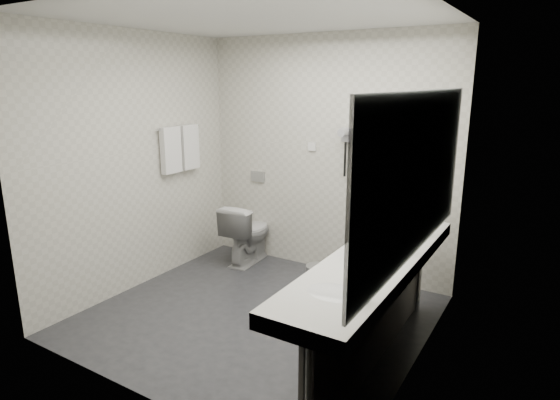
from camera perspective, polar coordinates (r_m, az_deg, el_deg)
The scene contains 29 objects.
floor at distance 4.29m, azimuth -2.84°, elevation -13.89°, with size 2.80×2.80×0.00m, color #27272C.
ceiling at distance 3.81m, azimuth -3.33°, elevation 21.43°, with size 2.80×2.80×0.00m, color silver.
wall_back at distance 4.97m, azimuth 5.50°, elevation 5.26°, with size 2.80×2.80×0.00m, color beige.
wall_front at distance 2.92m, azimuth -17.71°, elevation -1.81°, with size 2.80×2.80×0.00m, color beige.
wall_left at distance 4.78m, azimuth -17.05°, elevation 4.35°, with size 2.60×2.60×0.00m, color beige.
wall_right at distance 3.29m, azimuth 17.44°, elevation 0.01°, with size 2.60×2.60×0.00m, color beige.
vanity_counter at distance 3.32m, azimuth 11.35°, elevation -7.65°, with size 0.55×2.20×0.10m, color silver.
vanity_panel at distance 3.49m, azimuth 11.39°, elevation -14.21°, with size 0.03×2.15×0.75m, color gray.
vanity_post_far at distance 4.39m, azimuth 16.57°, elevation -8.41°, with size 0.06×0.06×0.75m, color silver.
mirror at distance 3.06m, azimuth 16.50°, elevation 2.88°, with size 0.02×2.20×1.05m, color #B2BCC6.
basin_near at distance 2.75m, azimuth 6.54°, elevation -11.42°, with size 0.40×0.31×0.05m, color silver.
basin_far at distance 3.89m, azimuth 14.74°, elevation -4.00°, with size 0.40×0.31×0.05m, color silver.
faucet_near at distance 2.65m, azimuth 10.48°, elevation -10.51°, with size 0.04×0.04×0.15m, color silver.
faucet_far at distance 3.82m, azimuth 17.62°, elevation -3.14°, with size 0.04×0.04×0.15m, color silver.
soap_bottle_a at distance 3.32m, azimuth 12.37°, elevation -5.92°, with size 0.04×0.04×0.10m, color white.
glass_left at distance 3.41m, azimuth 15.49°, elevation -5.41°, with size 0.06×0.06×0.11m, color silver.
glass_right at distance 3.54m, azimuth 14.94°, elevation -4.53°, with size 0.07×0.07×0.12m, color silver.
toilet at distance 5.36m, azimuth -3.97°, elevation -4.01°, with size 0.39×0.68×0.69m, color silver.
flush_plate at distance 5.43m, azimuth -2.73°, elevation 2.87°, with size 0.18×0.02×0.12m, color #B2B5BA.
pedal_bin at distance 4.58m, azimuth 4.52°, elevation -9.92°, with size 0.22×0.22×0.30m, color #B2B5BA.
bin_lid at distance 4.51m, azimuth 4.56°, elevation -8.08°, with size 0.22×0.22×0.01m, color #B2B5BA.
towel_rail at distance 5.09m, azimuth -12.27°, elevation 8.62°, with size 0.02×0.02×0.62m, color silver.
towel_near at distance 5.01m, azimuth -13.16°, elevation 5.95°, with size 0.07×0.24×0.48m, color silver.
towel_far at distance 5.21m, azimuth -10.99°, elevation 6.37°, with size 0.07×0.24×0.48m, color silver.
dryer_cradle at distance 4.80m, azimuth 8.11°, elevation 7.88°, with size 0.10×0.04×0.14m, color gray.
dryer_barrel at distance 4.74m, azimuth 7.78°, elevation 8.17°, with size 0.08×0.08×0.14m, color gray.
dryer_cord at distance 4.82m, azimuth 7.94°, elevation 4.92°, with size 0.02×0.02×0.35m, color black.
switch_plate_a at distance 5.01m, azimuth 3.92°, elevation 6.52°, with size 0.09×0.02×0.09m, color silver.
switch_plate_b at distance 4.73m, azimuth 11.48°, elevation 5.81°, with size 0.09×0.02×0.09m, color silver.
Camera 1 is at (2.15, -3.11, 2.03)m, focal length 29.99 mm.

